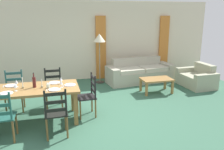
# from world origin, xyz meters

# --- Properties ---
(ground_plane) EXTENTS (9.60, 9.60, 0.02)m
(ground_plane) POSITION_xyz_m (0.00, 0.00, -0.01)
(ground_plane) COLOR #345F48
(wall_far) EXTENTS (9.60, 0.16, 2.70)m
(wall_far) POSITION_xyz_m (0.00, 3.30, 1.35)
(wall_far) COLOR beige
(wall_far) RESTS_ON ground_plane
(curtain_panel_left) EXTENTS (0.35, 0.08, 2.20)m
(curtain_panel_left) POSITION_xyz_m (0.73, 3.16, 1.10)
(curtain_panel_left) COLOR #CB762F
(curtain_panel_left) RESTS_ON ground_plane
(curtain_panel_right) EXTENTS (0.35, 0.08, 2.20)m
(curtain_panel_right) POSITION_xyz_m (3.13, 3.16, 1.10)
(curtain_panel_right) COLOR #CB762F
(curtain_panel_right) RESTS_ON ground_plane
(dining_table) EXTENTS (1.90, 0.96, 0.75)m
(dining_table) POSITION_xyz_m (-1.34, 0.08, 0.66)
(dining_table) COLOR olive
(dining_table) RESTS_ON ground_plane
(dining_chair_near_left) EXTENTS (0.43, 0.41, 0.96)m
(dining_chair_near_left) POSITION_xyz_m (-1.82, -0.63, 0.48)
(dining_chair_near_left) COLOR #21564C
(dining_chair_near_left) RESTS_ON ground_plane
(dining_chair_near_right) EXTENTS (0.44, 0.42, 0.96)m
(dining_chair_near_right) POSITION_xyz_m (-0.89, -0.70, 0.48)
(dining_chair_near_right) COLOR black
(dining_chair_near_right) RESTS_ON ground_plane
(dining_chair_far_left) EXTENTS (0.42, 0.40, 0.96)m
(dining_chair_far_left) POSITION_xyz_m (-1.83, 0.84, 0.48)
(dining_chair_far_left) COLOR #245251
(dining_chair_far_left) RESTS_ON ground_plane
(dining_chair_far_right) EXTENTS (0.43, 0.41, 0.96)m
(dining_chair_far_right) POSITION_xyz_m (-0.93, 0.87, 0.48)
(dining_chair_far_right) COLOR black
(dining_chair_far_right) RESTS_ON ground_plane
(dining_chair_head_east) EXTENTS (0.43, 0.45, 0.96)m
(dining_chair_head_east) POSITION_xyz_m (-0.17, 0.10, 0.48)
(dining_chair_head_east) COLOR black
(dining_chair_head_east) RESTS_ON ground_plane
(dinner_plate_near_left) EXTENTS (0.24, 0.24, 0.02)m
(dinner_plate_near_left) POSITION_xyz_m (-1.79, -0.17, 0.76)
(dinner_plate_near_left) COLOR white
(dinner_plate_near_left) RESTS_ON dining_table
(dinner_plate_near_right) EXTENTS (0.24, 0.24, 0.02)m
(dinner_plate_near_right) POSITION_xyz_m (-0.89, -0.17, 0.76)
(dinner_plate_near_right) COLOR white
(dinner_plate_near_right) RESTS_ON dining_table
(fork_near_right) EXTENTS (0.03, 0.17, 0.01)m
(fork_near_right) POSITION_xyz_m (-1.04, -0.17, 0.75)
(fork_near_right) COLOR silver
(fork_near_right) RESTS_ON dining_table
(dinner_plate_far_left) EXTENTS (0.24, 0.24, 0.02)m
(dinner_plate_far_left) POSITION_xyz_m (-1.79, 0.33, 0.76)
(dinner_plate_far_left) COLOR white
(dinner_plate_far_left) RESTS_ON dining_table
(fork_far_left) EXTENTS (0.03, 0.17, 0.01)m
(fork_far_left) POSITION_xyz_m (-1.94, 0.33, 0.75)
(fork_far_left) COLOR silver
(fork_far_left) RESTS_ON dining_table
(dinner_plate_far_right) EXTENTS (0.24, 0.24, 0.02)m
(dinner_plate_far_right) POSITION_xyz_m (-0.89, 0.33, 0.76)
(dinner_plate_far_right) COLOR white
(dinner_plate_far_right) RESTS_ON dining_table
(fork_far_right) EXTENTS (0.02, 0.17, 0.01)m
(fork_far_right) POSITION_xyz_m (-1.04, 0.33, 0.75)
(fork_far_right) COLOR silver
(fork_far_right) RESTS_ON dining_table
(dinner_plate_head_east) EXTENTS (0.24, 0.24, 0.02)m
(dinner_plate_head_east) POSITION_xyz_m (-0.56, 0.08, 0.76)
(dinner_plate_head_east) COLOR white
(dinner_plate_head_east) RESTS_ON dining_table
(fork_head_east) EXTENTS (0.03, 0.17, 0.01)m
(fork_head_east) POSITION_xyz_m (-0.71, 0.08, 0.75)
(fork_head_east) COLOR silver
(fork_head_east) RESTS_ON dining_table
(wine_bottle) EXTENTS (0.07, 0.07, 0.32)m
(wine_bottle) POSITION_xyz_m (-1.30, 0.12, 0.87)
(wine_bottle) COLOR #471919
(wine_bottle) RESTS_ON dining_table
(wine_glass_near_left) EXTENTS (0.06, 0.06, 0.16)m
(wine_glass_near_left) POSITION_xyz_m (-1.64, -0.05, 0.86)
(wine_glass_near_left) COLOR white
(wine_glass_near_left) RESTS_ON dining_table
(wine_glass_near_right) EXTENTS (0.06, 0.06, 0.16)m
(wine_glass_near_right) POSITION_xyz_m (-0.75, -0.04, 0.86)
(wine_glass_near_right) COLOR white
(wine_glass_near_right) RESTS_ON dining_table
(wine_glass_far_left) EXTENTS (0.06, 0.06, 0.16)m
(wine_glass_far_left) POSITION_xyz_m (-1.66, 0.23, 0.86)
(wine_glass_far_left) COLOR white
(wine_glass_far_left) RESTS_ON dining_table
(wine_glass_far_right) EXTENTS (0.06, 0.06, 0.16)m
(wine_glass_far_right) POSITION_xyz_m (-0.75, 0.24, 0.86)
(wine_glass_far_right) COLOR white
(wine_glass_far_right) RESTS_ON dining_table
(coffee_cup_primary) EXTENTS (0.07, 0.07, 0.09)m
(coffee_cup_primary) POSITION_xyz_m (-1.02, -0.01, 0.80)
(coffee_cup_primary) COLOR silver
(coffee_cup_primary) RESTS_ON dining_table
(candle_tall) EXTENTS (0.05, 0.05, 0.23)m
(candle_tall) POSITION_xyz_m (-1.52, 0.10, 0.82)
(candle_tall) COLOR #998C66
(candle_tall) RESTS_ON dining_table
(candle_short) EXTENTS (0.05, 0.05, 0.19)m
(candle_short) POSITION_xyz_m (-1.14, 0.04, 0.80)
(candle_short) COLOR #998C66
(candle_short) RESTS_ON dining_table
(couch) EXTENTS (2.36, 1.09, 0.80)m
(couch) POSITION_xyz_m (1.92, 2.44, 0.29)
(couch) COLOR #ACA791
(couch) RESTS_ON ground_plane
(coffee_table) EXTENTS (0.90, 0.56, 0.42)m
(coffee_table) POSITION_xyz_m (2.00, 1.23, 0.36)
(coffee_table) COLOR olive
(coffee_table) RESTS_ON ground_plane
(armchair_upholstered) EXTENTS (0.87, 1.21, 0.72)m
(armchair_upholstered) POSITION_xyz_m (3.55, 1.48, 0.25)
(armchair_upholstered) COLOR #A4A587
(armchair_upholstered) RESTS_ON ground_plane
(standing_lamp) EXTENTS (0.40, 0.40, 1.64)m
(standing_lamp) POSITION_xyz_m (0.58, 2.63, 1.41)
(standing_lamp) COLOR #332D28
(standing_lamp) RESTS_ON ground_plane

